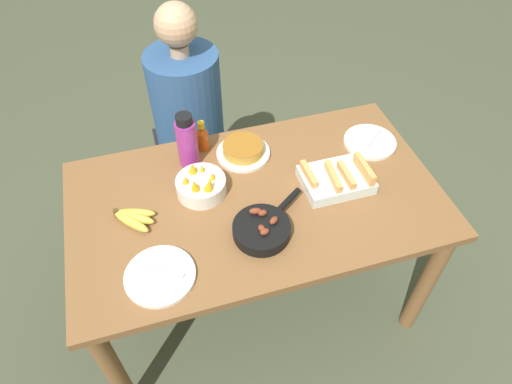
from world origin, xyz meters
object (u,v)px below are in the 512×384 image
(skillet, at_px, (262,229))
(fruit_bowl_mango, at_px, (201,185))
(frittata_plate_center, at_px, (243,150))
(melon_tray, at_px, (337,179))
(empty_plate_near_front, at_px, (160,276))
(person_figure, at_px, (192,138))
(water_bottle, at_px, (187,141))
(empty_plate_far_left, at_px, (370,142))
(banana_bunch, at_px, (133,217))
(hot_sauce_bottle, at_px, (202,137))

(skillet, distance_m, fruit_bowl_mango, 0.32)
(skillet, xyz_separation_m, frittata_plate_center, (0.05, 0.43, -0.00))
(melon_tray, height_order, fruit_bowl_mango, fruit_bowl_mango)
(empty_plate_near_front, bearing_deg, person_figure, 74.13)
(water_bottle, bearing_deg, empty_plate_near_front, -111.51)
(empty_plate_near_front, relative_size, empty_plate_far_left, 1.07)
(banana_bunch, height_order, water_bottle, water_bottle)
(banana_bunch, bearing_deg, skillet, -23.95)
(melon_tray, xyz_separation_m, fruit_bowl_mango, (-0.53, 0.11, 0.01))
(banana_bunch, distance_m, empty_plate_near_front, 0.28)
(banana_bunch, relative_size, frittata_plate_center, 0.73)
(banana_bunch, height_order, empty_plate_far_left, banana_bunch)
(banana_bunch, xyz_separation_m, melon_tray, (0.80, -0.05, 0.01))
(empty_plate_near_front, distance_m, empty_plate_far_left, 1.07)
(water_bottle, bearing_deg, banana_bunch, -136.73)
(frittata_plate_center, height_order, hot_sauce_bottle, hot_sauce_bottle)
(water_bottle, distance_m, hot_sauce_bottle, 0.12)
(banana_bunch, height_order, fruit_bowl_mango, fruit_bowl_mango)
(person_figure, bearing_deg, banana_bunch, -115.75)
(empty_plate_near_front, relative_size, person_figure, 0.20)
(empty_plate_far_left, bearing_deg, person_figure, 142.50)
(fruit_bowl_mango, height_order, water_bottle, water_bottle)
(banana_bunch, relative_size, empty_plate_near_front, 0.68)
(empty_plate_far_left, relative_size, fruit_bowl_mango, 1.16)
(melon_tray, xyz_separation_m, hot_sauce_bottle, (-0.47, 0.37, 0.03))
(melon_tray, distance_m, empty_plate_near_front, 0.78)
(empty_plate_near_front, relative_size, fruit_bowl_mango, 1.24)
(water_bottle, height_order, hot_sauce_bottle, water_bottle)
(skillet, height_order, hot_sauce_bottle, hot_sauce_bottle)
(frittata_plate_center, relative_size, hot_sauce_bottle, 1.60)
(banana_bunch, distance_m, empty_plate_far_left, 1.05)
(skillet, height_order, empty_plate_near_front, skillet)
(empty_plate_near_front, xyz_separation_m, fruit_bowl_mango, (0.22, 0.34, 0.03))
(frittata_plate_center, bearing_deg, hot_sauce_bottle, 149.75)
(frittata_plate_center, relative_size, empty_plate_near_front, 0.94)
(skillet, height_order, fruit_bowl_mango, fruit_bowl_mango)
(water_bottle, bearing_deg, skillet, -67.92)
(fruit_bowl_mango, bearing_deg, empty_plate_near_front, -122.42)
(skillet, distance_m, frittata_plate_center, 0.43)
(banana_bunch, xyz_separation_m, hot_sauce_bottle, (0.34, 0.32, 0.04))
(person_figure, bearing_deg, hot_sauce_bottle, -89.05)
(banana_bunch, bearing_deg, water_bottle, 43.27)
(frittata_plate_center, height_order, fruit_bowl_mango, fruit_bowl_mango)
(melon_tray, bearing_deg, hot_sauce_bottle, 141.84)
(frittata_plate_center, relative_size, empty_plate_far_left, 1.00)
(person_figure, bearing_deg, empty_plate_far_left, -37.50)
(banana_bunch, xyz_separation_m, frittata_plate_center, (0.49, 0.23, 0.01))
(empty_plate_near_front, height_order, person_figure, person_figure)
(skillet, relative_size, hot_sauce_bottle, 2.13)
(skillet, distance_m, hot_sauce_bottle, 0.53)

